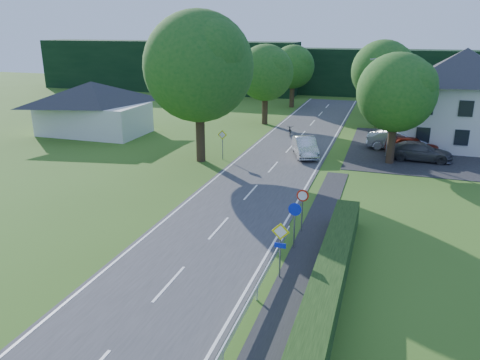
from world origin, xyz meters
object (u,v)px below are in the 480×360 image
(streetlight, at_px, (390,103))
(parked_car_grey, at_px, (420,151))
(parked_car_silver_a, at_px, (397,140))
(motorcycle, at_px, (290,130))
(parked_car_red, at_px, (412,145))
(moving_car, at_px, (305,147))
(parasol, at_px, (398,134))

(streetlight, distance_m, parked_car_grey, 4.60)
(streetlight, height_order, parked_car_silver_a, streetlight)
(motorcycle, xyz_separation_m, parked_car_red, (11.33, -3.99, 0.25))
(parked_car_grey, bearing_deg, parked_car_red, 17.80)
(moving_car, relative_size, parked_car_red, 1.08)
(moving_car, distance_m, parked_car_grey, 9.18)
(streetlight, relative_size, parked_car_red, 1.84)
(parked_car_silver_a, xyz_separation_m, parasol, (0.11, 2.43, 0.06))
(moving_car, relative_size, motorcycle, 2.50)
(motorcycle, bearing_deg, moving_car, -82.46)
(parked_car_silver_a, bearing_deg, parasol, -1.81)
(parked_car_grey, bearing_deg, parasol, 17.83)
(parked_car_grey, bearing_deg, motorcycle, 64.63)
(parked_car_silver_a, distance_m, parasol, 2.43)
(parked_car_grey, bearing_deg, parked_car_silver_a, 31.19)
(parked_car_red, bearing_deg, streetlight, 118.58)
(parked_car_silver_a, bearing_deg, parked_car_grey, -148.90)
(motorcycle, xyz_separation_m, parked_car_grey, (11.90, -5.86, 0.24))
(streetlight, distance_m, moving_car, 7.59)
(streetlight, distance_m, parked_car_silver_a, 4.49)
(parked_car_red, height_order, parasol, parasol)
(parked_car_red, xyz_separation_m, parasol, (-1.10, 3.60, 0.17))
(motorcycle, relative_size, parked_car_grey, 0.37)
(motorcycle, bearing_deg, parked_car_silver_a, -29.17)
(moving_car, bearing_deg, motorcycle, 91.81)
(moving_car, height_order, parked_car_red, moving_car)
(streetlight, bearing_deg, parked_car_grey, -9.94)
(moving_car, relative_size, parked_car_silver_a, 0.91)
(parked_car_red, distance_m, parasol, 3.77)
(streetlight, xyz_separation_m, moving_car, (-6.35, -1.98, -3.65))
(streetlight, xyz_separation_m, parasol, (1.03, 5.00, -3.51))
(parked_car_red, height_order, parked_car_silver_a, parked_car_silver_a)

